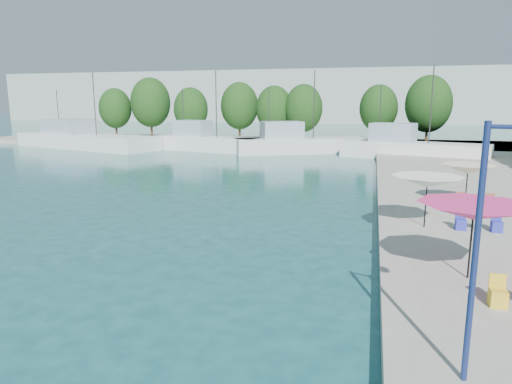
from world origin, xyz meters
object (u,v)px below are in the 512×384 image
(trawler_01, at_px, (83,140))
(umbrella_cream, at_px, (468,169))
(street_lamp, at_px, (500,207))
(umbrella_white, at_px, (427,182))
(trawler_03, at_px, (297,144))
(umbrella_pink, at_px, (474,212))
(trawler_02, at_px, (205,142))
(trawler_04, at_px, (410,149))

(trawler_01, distance_m, umbrella_cream, 51.34)
(umbrella_cream, relative_size, street_lamp, 0.56)
(umbrella_white, height_order, umbrella_cream, umbrella_white)
(trawler_03, bearing_deg, umbrella_pink, -99.07)
(trawler_03, xyz_separation_m, umbrella_pink, (11.89, -40.14, 1.63))
(trawler_02, relative_size, street_lamp, 2.93)
(trawler_01, height_order, umbrella_pink, trawler_01)
(trawler_04, bearing_deg, trawler_03, -176.62)
(trawler_02, xyz_separation_m, trawler_03, (11.78, 0.32, -0.00))
(trawler_03, bearing_deg, umbrella_white, -97.43)
(umbrella_pink, bearing_deg, trawler_04, 88.72)
(trawler_01, height_order, trawler_04, same)
(trawler_04, relative_size, umbrella_pink, 4.69)
(umbrella_white, distance_m, street_lamp, 11.87)
(umbrella_white, xyz_separation_m, umbrella_cream, (2.60, 5.46, -0.12))
(trawler_03, bearing_deg, trawler_04, -38.53)
(trawler_04, height_order, umbrella_cream, trawler_04)
(trawler_02, distance_m, umbrella_white, 40.95)
(trawler_03, height_order, trawler_04, same)
(trawler_01, distance_m, umbrella_white, 52.49)
(umbrella_pink, relative_size, umbrella_white, 1.09)
(street_lamp, bearing_deg, umbrella_white, 106.76)
(trawler_03, distance_m, trawler_04, 13.05)
(umbrella_cream, bearing_deg, umbrella_pink, -99.51)
(trawler_01, relative_size, umbrella_cream, 8.15)
(trawler_03, relative_size, umbrella_cream, 5.71)
(trawler_02, xyz_separation_m, umbrella_pink, (23.67, -39.82, 1.63))
(trawler_02, bearing_deg, umbrella_pink, -46.54)
(trawler_03, height_order, street_lamp, trawler_03)
(umbrella_pink, bearing_deg, trawler_03, 106.50)
(trawler_01, bearing_deg, umbrella_white, -22.19)
(trawler_02, height_order, umbrella_white, trawler_02)
(umbrella_white, height_order, street_lamp, street_lamp)
(umbrella_white, distance_m, umbrella_cream, 6.05)
(trawler_01, bearing_deg, umbrella_pink, -26.35)
(street_lamp, bearing_deg, umbrella_cream, 98.34)
(trawler_04, xyz_separation_m, street_lamp, (-1.63, -43.04, 3.02))
(trawler_01, relative_size, umbrella_pink, 6.86)
(trawler_01, distance_m, trawler_03, 29.14)
(trawler_02, distance_m, trawler_04, 24.64)
(umbrella_pink, bearing_deg, trawler_01, 136.07)
(trawler_04, relative_size, street_lamp, 3.12)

